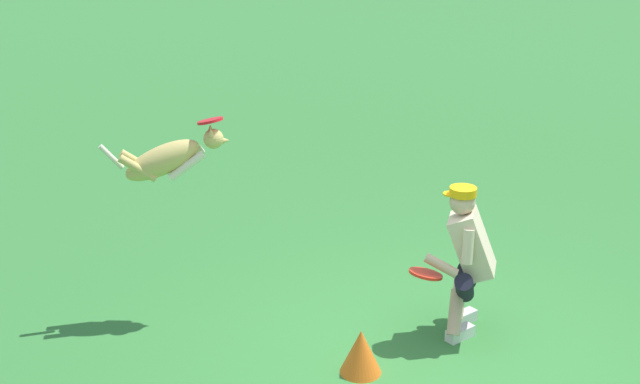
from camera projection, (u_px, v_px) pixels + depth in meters
ground_plane at (433, 358)px, 6.49m from camera, size 60.00×60.00×0.00m
person at (467, 256)px, 6.67m from camera, size 0.71×0.56×1.29m
dog at (169, 158)px, 6.79m from camera, size 0.99×0.58×0.52m
frisbee_flying at (210, 121)px, 6.76m from camera, size 0.29×0.28×0.09m
frisbee_held at (426, 274)px, 6.56m from camera, size 0.37×0.38×0.11m
training_cone at (361, 352)px, 6.24m from camera, size 0.33×0.33×0.36m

